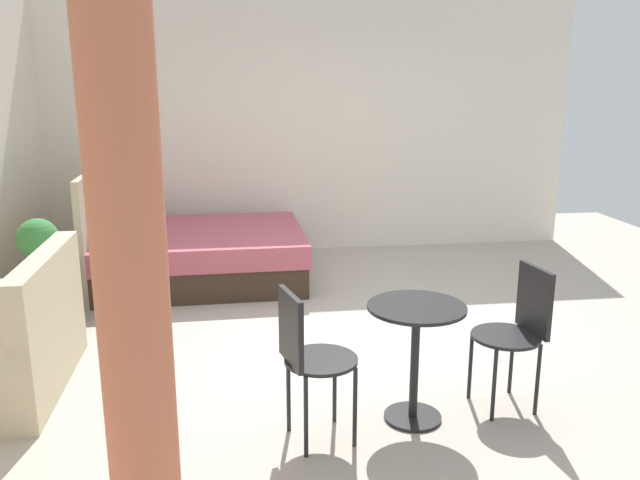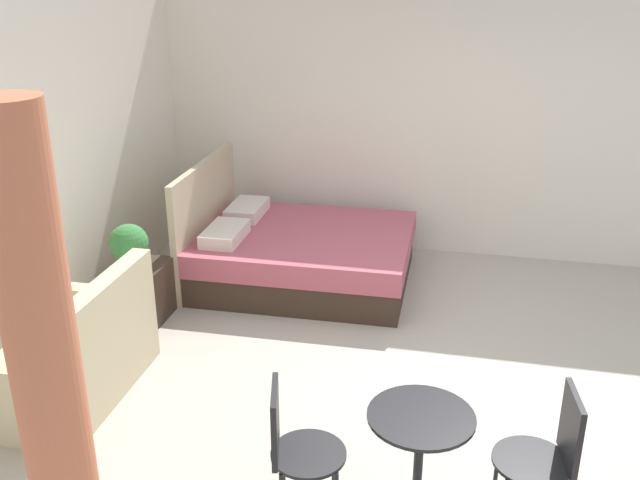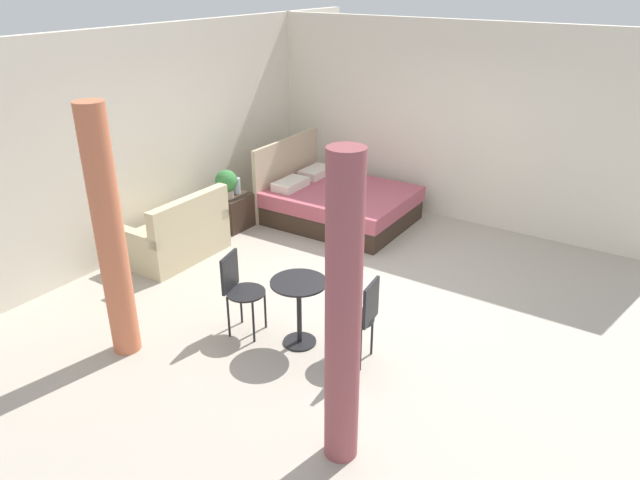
{
  "view_description": "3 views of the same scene",
  "coord_description": "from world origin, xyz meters",
  "px_view_note": "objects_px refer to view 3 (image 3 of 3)",
  "views": [
    {
      "loc": [
        -4.66,
        0.91,
        1.92
      ],
      "look_at": [
        0.15,
        0.26,
        0.72
      ],
      "focal_mm": 35.82,
      "sensor_mm": 36.0,
      "label": 1
    },
    {
      "loc": [
        -4.43,
        -0.24,
        2.86
      ],
      "look_at": [
        0.66,
        0.9,
        0.79
      ],
      "focal_mm": 39.36,
      "sensor_mm": 36.0,
      "label": 2
    },
    {
      "loc": [
        -5.43,
        -3.05,
        3.44
      ],
      "look_at": [
        -0.34,
        0.36,
        0.63
      ],
      "focal_mm": 33.18,
      "sensor_mm": 36.0,
      "label": 3
    }
  ],
  "objects_px": {
    "couch": "(178,236)",
    "cafe_chair_near_couch": "(361,313)",
    "bed": "(337,203)",
    "cafe_chair_near_window": "(238,286)",
    "nightstand": "(235,212)",
    "potted_plant": "(226,182)",
    "vase": "(237,186)",
    "balcony_table": "(299,301)"
  },
  "relations": [
    {
      "from": "bed",
      "to": "cafe_chair_near_window",
      "type": "distance_m",
      "value": 3.19
    },
    {
      "from": "potted_plant",
      "to": "cafe_chair_near_window",
      "type": "distance_m",
      "value": 2.7
    },
    {
      "from": "couch",
      "to": "cafe_chair_near_couch",
      "type": "relative_size",
      "value": 1.48
    },
    {
      "from": "couch",
      "to": "potted_plant",
      "type": "xyz_separation_m",
      "value": [
        1.05,
        0.08,
        0.42
      ]
    },
    {
      "from": "vase",
      "to": "cafe_chair_near_couch",
      "type": "xyz_separation_m",
      "value": [
        -1.9,
        -3.19,
        -0.08
      ]
    },
    {
      "from": "couch",
      "to": "cafe_chair_near_window",
      "type": "height_order",
      "value": "couch"
    },
    {
      "from": "vase",
      "to": "cafe_chair_near_couch",
      "type": "bearing_deg",
      "value": -120.84
    },
    {
      "from": "couch",
      "to": "vase",
      "type": "height_order",
      "value": "couch"
    },
    {
      "from": "couch",
      "to": "vase",
      "type": "xyz_separation_m",
      "value": [
        1.27,
        0.08,
        0.31
      ]
    },
    {
      "from": "couch",
      "to": "balcony_table",
      "type": "relative_size",
      "value": 1.83
    },
    {
      "from": "bed",
      "to": "vase",
      "type": "height_order",
      "value": "bed"
    },
    {
      "from": "couch",
      "to": "potted_plant",
      "type": "bearing_deg",
      "value": 4.14
    },
    {
      "from": "couch",
      "to": "cafe_chair_near_couch",
      "type": "height_order",
      "value": "couch"
    },
    {
      "from": "potted_plant",
      "to": "balcony_table",
      "type": "relative_size",
      "value": 0.58
    },
    {
      "from": "balcony_table",
      "to": "nightstand",
      "type": "bearing_deg",
      "value": 53.07
    },
    {
      "from": "cafe_chair_near_window",
      "to": "cafe_chair_near_couch",
      "type": "bearing_deg",
      "value": -79.43
    },
    {
      "from": "bed",
      "to": "cafe_chair_near_window",
      "type": "height_order",
      "value": "bed"
    },
    {
      "from": "cafe_chair_near_couch",
      "to": "bed",
      "type": "bearing_deg",
      "value": 35.97
    },
    {
      "from": "potted_plant",
      "to": "balcony_table",
      "type": "xyz_separation_m",
      "value": [
        -1.77,
        -2.52,
        -0.24
      ]
    },
    {
      "from": "nightstand",
      "to": "vase",
      "type": "bearing_deg",
      "value": 21.57
    },
    {
      "from": "balcony_table",
      "to": "cafe_chair_near_couch",
      "type": "relative_size",
      "value": 0.81
    },
    {
      "from": "couch",
      "to": "nightstand",
      "type": "height_order",
      "value": "couch"
    },
    {
      "from": "balcony_table",
      "to": "cafe_chair_near_couch",
      "type": "xyz_separation_m",
      "value": [
        0.08,
        -0.66,
        0.04
      ]
    },
    {
      "from": "cafe_chair_near_window",
      "to": "cafe_chair_near_couch",
      "type": "xyz_separation_m",
      "value": [
        0.24,
        -1.3,
        -0.01
      ]
    },
    {
      "from": "balcony_table",
      "to": "cafe_chair_near_window",
      "type": "bearing_deg",
      "value": 103.96
    },
    {
      "from": "balcony_table",
      "to": "cafe_chair_near_window",
      "type": "height_order",
      "value": "cafe_chair_near_window"
    },
    {
      "from": "balcony_table",
      "to": "cafe_chair_near_couch",
      "type": "bearing_deg",
      "value": -82.8
    },
    {
      "from": "bed",
      "to": "balcony_table",
      "type": "bearing_deg",
      "value": -154.32
    },
    {
      "from": "couch",
      "to": "balcony_table",
      "type": "bearing_deg",
      "value": -106.31
    },
    {
      "from": "cafe_chair_near_couch",
      "to": "vase",
      "type": "bearing_deg",
      "value": 59.16
    },
    {
      "from": "nightstand",
      "to": "vase",
      "type": "height_order",
      "value": "vase"
    },
    {
      "from": "bed",
      "to": "cafe_chair_near_couch",
      "type": "xyz_separation_m",
      "value": [
        -2.85,
        -2.07,
        0.25
      ]
    },
    {
      "from": "couch",
      "to": "nightstand",
      "type": "bearing_deg",
      "value": 1.78
    },
    {
      "from": "nightstand",
      "to": "potted_plant",
      "type": "bearing_deg",
      "value": 158.06
    },
    {
      "from": "bed",
      "to": "nightstand",
      "type": "height_order",
      "value": "bed"
    },
    {
      "from": "bed",
      "to": "nightstand",
      "type": "xyz_separation_m",
      "value": [
        -1.07,
        1.07,
        -0.04
      ]
    },
    {
      "from": "bed",
      "to": "cafe_chair_near_couch",
      "type": "distance_m",
      "value": 3.53
    },
    {
      "from": "couch",
      "to": "vase",
      "type": "distance_m",
      "value": 1.31
    },
    {
      "from": "bed",
      "to": "cafe_chair_near_couch",
      "type": "height_order",
      "value": "bed"
    },
    {
      "from": "potted_plant",
      "to": "nightstand",
      "type": "bearing_deg",
      "value": -21.94
    },
    {
      "from": "potted_plant",
      "to": "balcony_table",
      "type": "bearing_deg",
      "value": -124.99
    },
    {
      "from": "vase",
      "to": "cafe_chair_near_window",
      "type": "relative_size",
      "value": 0.26
    }
  ]
}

